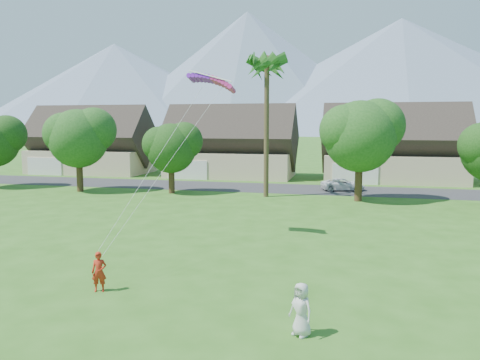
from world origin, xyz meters
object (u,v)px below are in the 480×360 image
(kite_flyer, at_px, (99,272))
(parafoil_kite, at_px, (213,80))
(parked_car, at_px, (343,185))
(watcher, at_px, (301,309))

(kite_flyer, bearing_deg, parafoil_kite, 58.98)
(parafoil_kite, bearing_deg, kite_flyer, -98.43)
(parked_car, xyz_separation_m, parafoil_kite, (-7.00, -20.75, 8.43))
(kite_flyer, xyz_separation_m, watcher, (8.15, -2.02, 0.05))
(kite_flyer, xyz_separation_m, parafoil_kite, (1.86, 9.54, 8.22))
(kite_flyer, bearing_deg, watcher, -33.92)
(watcher, relative_size, parafoil_kite, 0.62)
(kite_flyer, height_order, parafoil_kite, parafoil_kite)
(watcher, height_order, parked_car, watcher)
(watcher, height_order, parafoil_kite, parafoil_kite)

